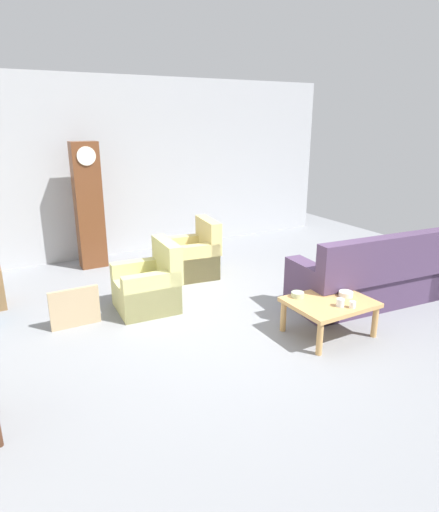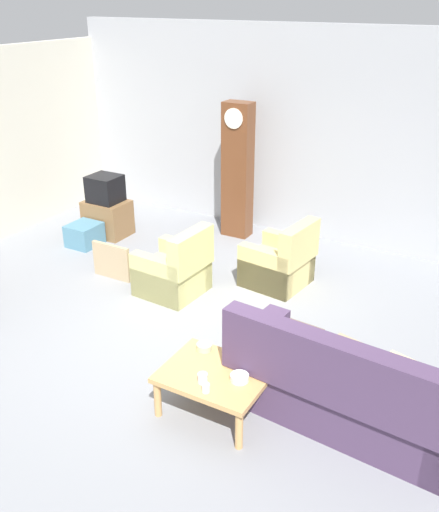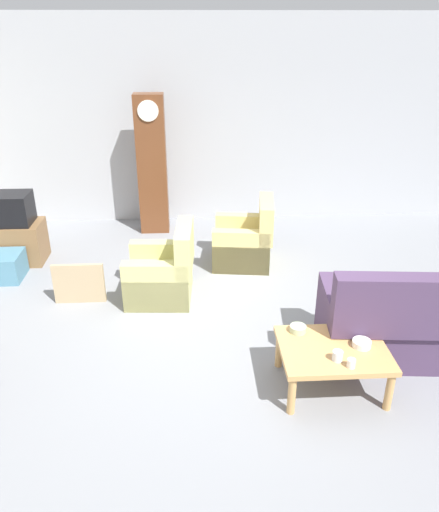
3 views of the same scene
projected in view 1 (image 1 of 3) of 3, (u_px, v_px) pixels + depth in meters
ground_plane at (229, 321)px, 5.59m from camera, size 10.40×10.40×0.00m
garage_door_wall at (131, 167)px, 8.10m from camera, size 8.40×0.16×3.20m
couch_floral at (368, 279)px, 6.01m from camera, size 2.17×1.06×1.04m
armchair_olive_near at (149, 287)px, 5.87m from camera, size 0.84×0.81×0.92m
armchair_olive_far at (193, 257)px, 7.12m from camera, size 0.88×0.85×0.92m
coffee_table_wood at (330, 305)px, 5.15m from camera, size 0.96×0.76×0.43m
grandfather_clock at (89, 206)px, 7.33m from camera, size 0.44×0.30×2.12m
framed_picture_leaning at (75, 308)px, 5.37m from camera, size 0.60×0.05×0.50m
cup_white_porcelain at (352, 305)px, 4.92m from camera, size 0.07×0.07×0.08m
cup_blue_rimmed at (340, 303)px, 4.95m from camera, size 0.09×0.09×0.09m
bowl_white_stacked at (346, 294)px, 5.24m from camera, size 0.17×0.17×0.06m
bowl_shallow_green at (298, 295)px, 5.21m from camera, size 0.15×0.15×0.06m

